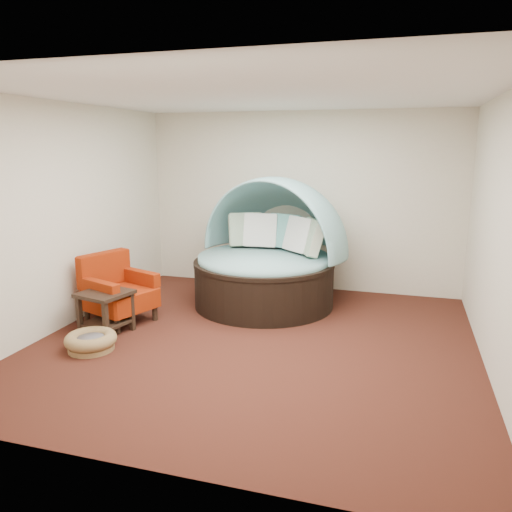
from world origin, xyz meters
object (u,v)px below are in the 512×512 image
(pet_basket, at_px, (91,341))
(red_armchair, at_px, (117,291))
(side_table, at_px, (106,306))
(canopy_daybed, at_px, (269,246))

(pet_basket, relative_size, red_armchair, 0.76)
(red_armchair, bearing_deg, side_table, -57.66)
(red_armchair, xyz_separation_m, side_table, (0.09, -0.41, -0.07))
(side_table, bearing_deg, canopy_daybed, 47.34)
(pet_basket, bearing_deg, red_armchair, 103.46)
(pet_basket, distance_m, red_armchair, 1.02)
(canopy_daybed, distance_m, red_armchair, 2.20)
(pet_basket, xyz_separation_m, red_armchair, (-0.23, 0.94, 0.31))
(canopy_daybed, distance_m, side_table, 2.42)
(canopy_daybed, bearing_deg, side_table, -114.80)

